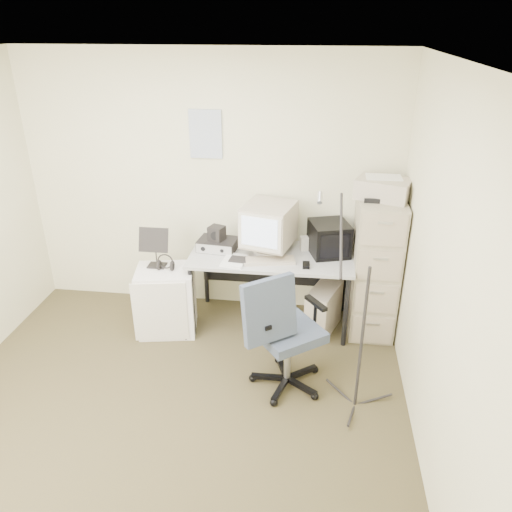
# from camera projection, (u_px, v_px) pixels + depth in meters

# --- Properties ---
(floor) EXTENTS (3.60, 3.60, 0.01)m
(floor) POSITION_uv_depth(u_px,v_px,m) (166.00, 423.00, 3.70)
(floor) COLOR #423C29
(floor) RESTS_ON ground
(ceiling) EXTENTS (3.60, 3.60, 0.01)m
(ceiling) POSITION_uv_depth(u_px,v_px,m) (129.00, 62.00, 2.62)
(ceiling) COLOR white
(ceiling) RESTS_ON ground
(wall_back) EXTENTS (3.60, 0.02, 2.50)m
(wall_back) POSITION_uv_depth(u_px,v_px,m) (210.00, 187.00, 4.77)
(wall_back) COLOR beige
(wall_back) RESTS_ON ground
(wall_right) EXTENTS (0.02, 3.60, 2.50)m
(wall_right) POSITION_uv_depth(u_px,v_px,m) (445.00, 291.00, 2.95)
(wall_right) COLOR beige
(wall_right) RESTS_ON ground
(wall_calendar) EXTENTS (0.30, 0.02, 0.44)m
(wall_calendar) POSITION_uv_depth(u_px,v_px,m) (206.00, 134.00, 4.54)
(wall_calendar) COLOR white
(wall_calendar) RESTS_ON wall_back
(filing_cabinet) EXTENTS (0.40, 0.60, 1.30)m
(filing_cabinet) POSITION_uv_depth(u_px,v_px,m) (375.00, 267.00, 4.56)
(filing_cabinet) COLOR gray
(filing_cabinet) RESTS_ON floor
(printer) EXTENTS (0.52, 0.44, 0.17)m
(printer) POSITION_uv_depth(u_px,v_px,m) (383.00, 189.00, 4.27)
(printer) COLOR #B6AC9C
(printer) RESTS_ON filing_cabinet
(desk) EXTENTS (1.50, 0.70, 0.73)m
(desk) POSITION_uv_depth(u_px,v_px,m) (271.00, 289.00, 4.77)
(desk) COLOR #B9B9B8
(desk) RESTS_ON floor
(crt_monitor) EXTENTS (0.52, 0.54, 0.47)m
(crt_monitor) POSITION_uv_depth(u_px,v_px,m) (269.00, 229.00, 4.57)
(crt_monitor) COLOR #B6AC9C
(crt_monitor) RESTS_ON desk
(crt_tv) EXTENTS (0.42, 0.43, 0.30)m
(crt_tv) POSITION_uv_depth(u_px,v_px,m) (329.00, 238.00, 4.57)
(crt_tv) COLOR black
(crt_tv) RESTS_ON desk
(desk_speaker) EXTENTS (0.09, 0.09, 0.13)m
(desk_speaker) POSITION_uv_depth(u_px,v_px,m) (304.00, 243.00, 4.68)
(desk_speaker) COLOR silver
(desk_speaker) RESTS_ON desk
(keyboard) EXTENTS (0.48, 0.25, 0.03)m
(keyboard) POSITION_uv_depth(u_px,v_px,m) (269.00, 261.00, 4.47)
(keyboard) COLOR #B6AC9C
(keyboard) RESTS_ON desk
(mouse) EXTENTS (0.07, 0.11, 0.03)m
(mouse) POSITION_uv_depth(u_px,v_px,m) (306.00, 265.00, 4.38)
(mouse) COLOR black
(mouse) RESTS_ON desk
(radio_receiver) EXTENTS (0.38, 0.29, 0.10)m
(radio_receiver) POSITION_uv_depth(u_px,v_px,m) (218.00, 244.00, 4.70)
(radio_receiver) COLOR black
(radio_receiver) RESTS_ON desk
(radio_speaker) EXTENTS (0.17, 0.16, 0.13)m
(radio_speaker) POSITION_uv_depth(u_px,v_px,m) (217.00, 233.00, 4.64)
(radio_speaker) COLOR black
(radio_speaker) RESTS_ON radio_receiver
(papers) EXTENTS (0.23, 0.30, 0.02)m
(papers) POSITION_uv_depth(u_px,v_px,m) (234.00, 261.00, 4.48)
(papers) COLOR white
(papers) RESTS_ON desk
(pc_tower) EXTENTS (0.36, 0.52, 0.44)m
(pc_tower) POSITION_uv_depth(u_px,v_px,m) (324.00, 309.00, 4.71)
(pc_tower) COLOR #B6AC9C
(pc_tower) RESTS_ON floor
(office_chair) EXTENTS (0.84, 0.84, 1.04)m
(office_chair) POSITION_uv_depth(u_px,v_px,m) (288.00, 330.00, 3.86)
(office_chair) COLOR #505A75
(office_chair) RESTS_ON floor
(side_cart) EXTENTS (0.58, 0.50, 0.64)m
(side_cart) POSITION_uv_depth(u_px,v_px,m) (167.00, 300.00, 4.67)
(side_cart) COLOR white
(side_cart) RESTS_ON floor
(music_stand) EXTENTS (0.30, 0.23, 0.39)m
(music_stand) POSITION_uv_depth(u_px,v_px,m) (155.00, 247.00, 4.52)
(music_stand) COLOR black
(music_stand) RESTS_ON side_cart
(headphones) EXTENTS (0.18, 0.18, 0.03)m
(headphones) POSITION_uv_depth(u_px,v_px,m) (166.00, 264.00, 4.52)
(headphones) COLOR black
(headphones) RESTS_ON side_cart
(mic_stand) EXTENTS (0.02, 0.02, 1.56)m
(mic_stand) POSITION_uv_depth(u_px,v_px,m) (364.00, 319.00, 3.54)
(mic_stand) COLOR black
(mic_stand) RESTS_ON floor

